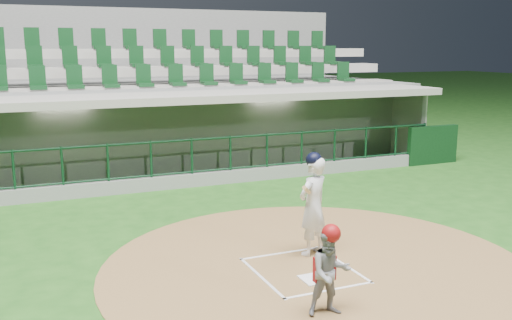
{
  "coord_description": "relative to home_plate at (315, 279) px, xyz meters",
  "views": [
    {
      "loc": [
        -4.16,
        -8.1,
        3.62
      ],
      "look_at": [
        0.39,
        2.6,
        1.3
      ],
      "focal_mm": 40.0,
      "sensor_mm": 36.0,
      "label": 1
    }
  ],
  "objects": [
    {
      "name": "ground",
      "position": [
        0.0,
        0.7,
        -0.02
      ],
      "size": [
        120.0,
        120.0,
        0.0
      ],
      "primitive_type": "plane",
      "color": "#1C4D16",
      "rests_on": "ground"
    },
    {
      "name": "dirt_circle",
      "position": [
        0.3,
        0.5,
        -0.02
      ],
      "size": [
        7.2,
        7.2,
        0.01
      ],
      "primitive_type": "cylinder",
      "color": "brown",
      "rests_on": "ground"
    },
    {
      "name": "dugout_structure",
      "position": [
        0.1,
        8.52,
        0.94
      ],
      "size": [
        16.4,
        3.7,
        3.0
      ],
      "color": "gray",
      "rests_on": "ground"
    },
    {
      "name": "batter_box_chalk",
      "position": [
        0.0,
        0.4,
        -0.0
      ],
      "size": [
        1.55,
        1.8,
        0.01
      ],
      "color": "silver",
      "rests_on": "ground"
    },
    {
      "name": "batter",
      "position": [
        0.5,
        1.03,
        0.91
      ],
      "size": [
        0.92,
        0.96,
        1.83
      ],
      "color": "white",
      "rests_on": "dirt_circle"
    },
    {
      "name": "home_plate",
      "position": [
        0.0,
        0.0,
        0.0
      ],
      "size": [
        0.43,
        0.43,
        0.02
      ],
      "primitive_type": "cube",
      "color": "white",
      "rests_on": "dirt_circle"
    },
    {
      "name": "catcher",
      "position": [
        -0.4,
        -1.11,
        0.62
      ],
      "size": [
        0.66,
        0.55,
        1.29
      ],
      "color": "gray",
      "rests_on": "dirt_circle"
    },
    {
      "name": "seating_deck",
      "position": [
        0.0,
        11.61,
        1.4
      ],
      "size": [
        17.0,
        6.72,
        5.15
      ],
      "color": "slate",
      "rests_on": "ground"
    }
  ]
}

